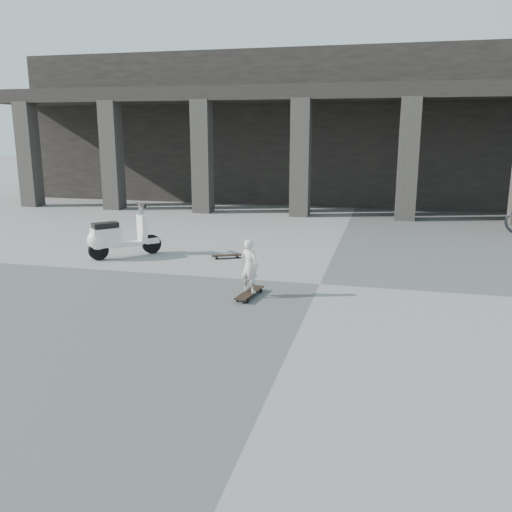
% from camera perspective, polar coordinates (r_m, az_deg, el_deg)
% --- Properties ---
extents(ground, '(90.00, 90.00, 0.00)m').
position_cam_1_polar(ground, '(10.72, 6.74, -2.97)').
color(ground, '#4D4D4A').
rests_on(ground, ground).
extents(colonnade, '(28.00, 8.82, 6.00)m').
position_cam_1_polar(colonnade, '(24.03, 11.14, 13.09)').
color(colonnade, black).
rests_on(colonnade, ground).
extents(longboard, '(0.34, 0.95, 0.09)m').
position_cam_1_polar(longboard, '(9.83, -0.69, -3.92)').
color(longboard, black).
rests_on(longboard, ground).
extents(skateboard_spare, '(0.72, 0.48, 0.08)m').
position_cam_1_polar(skateboard_spare, '(12.77, -3.11, 0.03)').
color(skateboard_spare, black).
rests_on(skateboard_spare, ground).
extents(child, '(0.42, 0.35, 0.97)m').
position_cam_1_polar(child, '(9.69, -0.70, -1.05)').
color(child, beige).
rests_on(child, longboard).
extents(scooter, '(1.35, 1.39, 1.24)m').
position_cam_1_polar(scooter, '(13.13, -14.88, 1.88)').
color(scooter, black).
rests_on(scooter, ground).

